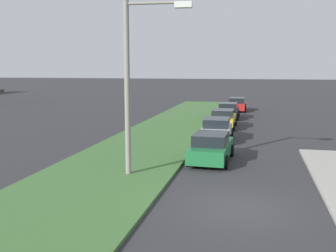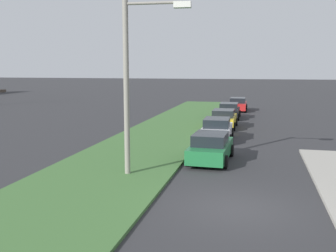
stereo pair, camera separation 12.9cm
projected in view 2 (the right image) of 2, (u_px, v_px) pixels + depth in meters
ground at (238, 209)px, 13.27m from camera, size 300.00×300.00×0.00m
grass_median at (148, 144)px, 24.23m from camera, size 60.00×6.00×0.12m
parked_car_green at (211, 147)px, 19.92m from camera, size 4.36×2.14×1.47m
parked_car_white at (217, 129)px, 25.70m from camera, size 4.33×2.07×1.47m
parked_car_yellow at (224, 119)px, 30.92m from camera, size 4.30×2.02×1.47m
parked_car_black at (229, 111)px, 36.63m from camera, size 4.31×2.04×1.47m
parked_car_red at (238, 104)px, 42.93m from camera, size 4.32×2.06×1.47m
streetlight at (134, 76)px, 16.61m from camera, size 0.47×2.88×7.50m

